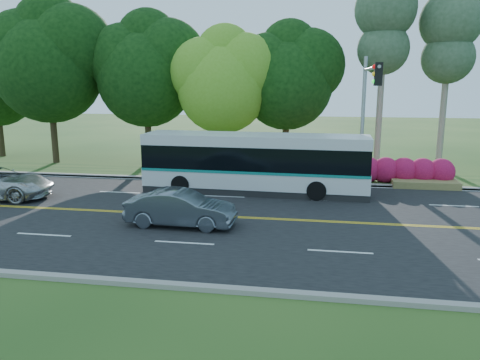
# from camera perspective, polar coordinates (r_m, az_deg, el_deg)

# --- Properties ---
(ground) EXTENTS (120.00, 120.00, 0.00)m
(ground) POSITION_cam_1_polar(r_m,az_deg,el_deg) (20.20, -2.68, -4.49)
(ground) COLOR #1F4416
(ground) RESTS_ON ground
(road) EXTENTS (60.00, 14.00, 0.02)m
(road) POSITION_cam_1_polar(r_m,az_deg,el_deg) (20.20, -2.68, -4.46)
(road) COLOR black
(road) RESTS_ON ground
(curb_north) EXTENTS (60.00, 0.30, 0.15)m
(curb_north) POSITION_cam_1_polar(r_m,az_deg,el_deg) (27.00, 0.48, -0.09)
(curb_north) COLOR gray
(curb_north) RESTS_ON ground
(curb_south) EXTENTS (60.00, 0.30, 0.15)m
(curb_south) POSITION_cam_1_polar(r_m,az_deg,el_deg) (13.69, -9.09, -12.52)
(curb_south) COLOR gray
(curb_south) RESTS_ON ground
(grass_verge) EXTENTS (60.00, 4.00, 0.10)m
(grass_verge) POSITION_cam_1_polar(r_m,az_deg,el_deg) (28.80, 1.05, 0.62)
(grass_verge) COLOR #1F4416
(grass_verge) RESTS_ON ground
(lane_markings) EXTENTS (57.60, 13.82, 0.00)m
(lane_markings) POSITION_cam_1_polar(r_m,az_deg,el_deg) (20.21, -2.94, -4.41)
(lane_markings) COLOR gold
(lane_markings) RESTS_ON road
(tree_row) EXTENTS (44.70, 9.10, 13.84)m
(tree_row) POSITION_cam_1_polar(r_m,az_deg,el_deg) (32.43, -7.37, 13.66)
(tree_row) COLOR #2F2415
(tree_row) RESTS_ON ground
(bougainvillea_hedge) EXTENTS (9.50, 2.25, 1.50)m
(bougainvillea_hedge) POSITION_cam_1_polar(r_m,az_deg,el_deg) (27.72, 15.65, 1.13)
(bougainvillea_hedge) COLOR maroon
(bougainvillea_hedge) RESTS_ON ground
(traffic_signal) EXTENTS (0.42, 6.10, 7.00)m
(traffic_signal) POSITION_cam_1_polar(r_m,az_deg,el_deg) (24.48, 15.22, 9.11)
(traffic_signal) COLOR #989BA0
(traffic_signal) RESTS_ON ground
(transit_bus) EXTENTS (11.63, 2.92, 3.02)m
(transit_bus) POSITION_cam_1_polar(r_m,az_deg,el_deg) (24.27, 1.81, 1.99)
(transit_bus) COLOR silver
(transit_bus) RESTS_ON road
(sedan) EXTENTS (4.42, 1.67, 1.44)m
(sedan) POSITION_cam_1_polar(r_m,az_deg,el_deg) (18.86, -7.23, -3.43)
(sedan) COLOR slate
(sedan) RESTS_ON road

